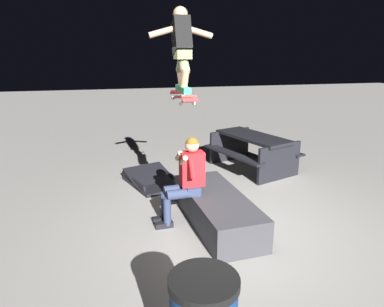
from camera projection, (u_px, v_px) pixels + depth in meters
name	position (u px, v px, depth m)	size (l,w,h in m)	color
ground_plane	(232.00, 229.00, 4.91)	(40.00, 40.00, 0.00)	gray
ledge_box_main	(217.00, 209.00, 5.01)	(1.95, 0.74, 0.45)	#38383D
person_sitting_on_ledge	(185.00, 177.00, 4.92)	(0.59, 0.76, 1.29)	#2D3856
skateboard	(183.00, 97.00, 4.76)	(1.02, 0.22, 0.15)	#B72D2D
skater_airborne	(182.00, 46.00, 4.62)	(0.62, 0.89, 1.12)	#2D9E66
kicker_ramp	(153.00, 181.00, 6.57)	(1.32, 1.13, 0.31)	black
picnic_table_back	(253.00, 147.00, 7.27)	(2.05, 1.83, 0.75)	black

